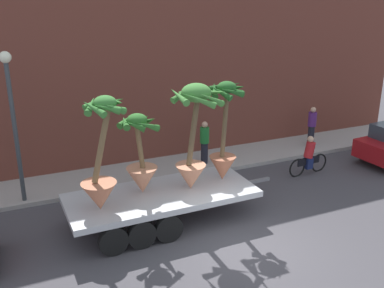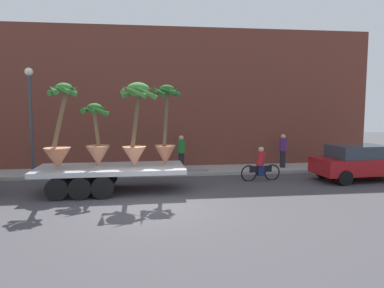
{
  "view_description": "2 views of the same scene",
  "coord_description": "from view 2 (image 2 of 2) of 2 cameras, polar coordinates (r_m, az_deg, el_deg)",
  "views": [
    {
      "loc": [
        -5.66,
        -9.02,
        6.73
      ],
      "look_at": [
        -0.15,
        3.33,
        1.99
      ],
      "focal_mm": 41.85,
      "sensor_mm": 36.0,
      "label": 1
    },
    {
      "loc": [
        -0.33,
        -11.77,
        3.32
      ],
      "look_at": [
        1.61,
        2.64,
        1.78
      ],
      "focal_mm": 34.04,
      "sensor_mm": 36.0,
      "label": 2
    }
  ],
  "objects": [
    {
      "name": "potted_palm_front",
      "position": [
        14.54,
        -14.66,
        0.43
      ],
      "size": [
        1.18,
        1.23,
        2.43
      ],
      "color": "tan",
      "rests_on": "flatbed_trailer"
    },
    {
      "name": "street_lamp",
      "position": [
        17.78,
        -23.98,
        5.24
      ],
      "size": [
        0.36,
        0.36,
        4.83
      ],
      "color": "#383D42",
      "rests_on": "sidewalk"
    },
    {
      "name": "ground_plane",
      "position": [
        12.24,
        -5.92,
        -9.73
      ],
      "size": [
        60.0,
        60.0,
        0.0
      ],
      "primitive_type": "plane",
      "color": "#423F44"
    },
    {
      "name": "pedestrian_near_gate",
      "position": [
        17.88,
        -1.69,
        -1.27
      ],
      "size": [
        0.36,
        0.36,
        1.71
      ],
      "color": "black",
      "rests_on": "sidewalk"
    },
    {
      "name": "sidewalk",
      "position": [
        18.17,
        -6.52,
        -4.28
      ],
      "size": [
        24.0,
        2.2,
        0.15
      ],
      "primitive_type": "cube",
      "color": "#A39E99",
      "rests_on": "ground"
    },
    {
      "name": "potted_palm_middle",
      "position": [
        14.03,
        -8.71,
        3.23
      ],
      "size": [
        1.42,
        1.52,
        3.21
      ],
      "color": "tan",
      "rests_on": "flatbed_trailer"
    },
    {
      "name": "cyclist",
      "position": [
        16.42,
        10.71,
        -3.35
      ],
      "size": [
        1.84,
        0.38,
        1.54
      ],
      "color": "black",
      "rests_on": "ground"
    },
    {
      "name": "potted_palm_extra",
      "position": [
        14.19,
        -20.06,
        1.15
      ],
      "size": [
        1.4,
        1.2,
        3.16
      ],
      "color": "#C17251",
      "rests_on": "flatbed_trailer"
    },
    {
      "name": "building_facade",
      "position": [
        19.58,
        -6.74,
        7.04
      ],
      "size": [
        24.0,
        1.2,
        7.34
      ],
      "primitive_type": "cube",
      "color": "brown",
      "rests_on": "ground"
    },
    {
      "name": "pedestrian_far_left",
      "position": [
        19.23,
        14.05,
        -0.93
      ],
      "size": [
        0.36,
        0.36,
        1.71
      ],
      "color": "black",
      "rests_on": "sidewalk"
    },
    {
      "name": "potted_palm_rear",
      "position": [
        14.31,
        -4.12,
        2.11
      ],
      "size": [
        1.22,
        1.22,
        3.14
      ],
      "color": "#B26647",
      "rests_on": "flatbed_trailer"
    },
    {
      "name": "flatbed_trailer",
      "position": [
        14.42,
        -13.57,
        -4.34
      ],
      "size": [
        6.62,
        2.43,
        0.98
      ],
      "color": "#B7BABF",
      "rests_on": "ground"
    },
    {
      "name": "parked_car",
      "position": [
        17.81,
        24.8,
        -2.56
      ],
      "size": [
        4.28,
        2.13,
        1.58
      ],
      "color": "maroon",
      "rests_on": "ground"
    }
  ]
}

